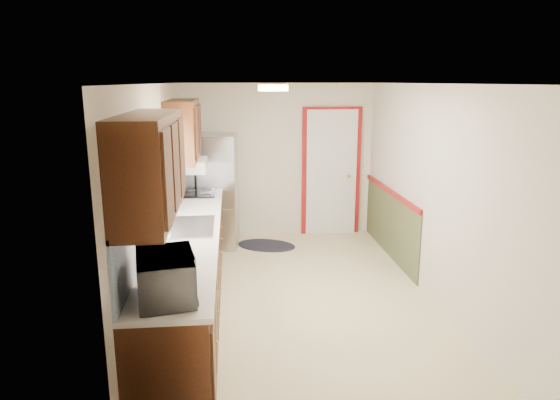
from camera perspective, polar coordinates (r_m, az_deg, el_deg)
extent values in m
cube|color=beige|center=(5.84, 2.12, -11.12)|extent=(3.20, 5.20, 0.12)
cube|color=white|center=(5.31, 2.35, 13.15)|extent=(3.20, 5.20, 0.12)
cube|color=beige|center=(7.89, -0.24, 4.50)|extent=(3.20, 0.10, 2.40)
cube|color=beige|center=(3.11, 8.57, -9.96)|extent=(3.20, 0.10, 2.40)
cube|color=beige|center=(5.46, -13.58, 0.07)|extent=(0.10, 5.20, 2.40)
cube|color=beige|center=(5.84, 16.96, 0.74)|extent=(0.10, 5.20, 2.40)
cube|color=#3A1B0D|center=(5.36, -10.36, -8.42)|extent=(0.60, 4.00, 0.90)
cube|color=white|center=(5.20, -10.41, -3.61)|extent=(0.63, 4.00, 0.04)
cube|color=#5991D9|center=(5.16, -13.90, -0.53)|extent=(0.02, 4.00, 0.55)
cube|color=#3A1B0D|center=(3.76, -14.69, 3.80)|extent=(0.35, 1.40, 0.75)
cube|color=#3A1B0D|center=(6.42, -11.01, 7.82)|extent=(0.35, 1.20, 0.75)
cube|color=white|center=(5.18, -13.96, 4.09)|extent=(0.02, 1.00, 0.90)
cube|color=#BA6A22|center=(5.13, -13.68, 7.97)|extent=(0.05, 1.12, 0.24)
cube|color=#B7B7BC|center=(5.29, -10.39, -3.04)|extent=(0.52, 0.82, 0.02)
cube|color=white|center=(6.52, -10.36, 3.94)|extent=(0.45, 0.60, 0.15)
cube|color=maroon|center=(8.02, 5.85, 3.12)|extent=(0.94, 0.05, 2.08)
cube|color=white|center=(7.99, 5.89, 3.09)|extent=(0.80, 0.04, 2.00)
cube|color=#444A29|center=(7.25, 12.45, -2.71)|extent=(0.02, 2.30, 0.90)
cube|color=maroon|center=(7.13, 12.54, 0.92)|extent=(0.04, 2.30, 0.06)
cylinder|color=#FFD88C|center=(5.08, -0.78, 12.70)|extent=(0.30, 0.30, 0.06)
imported|color=white|center=(3.58, -12.90, -8.04)|extent=(0.42, 0.62, 0.39)
cube|color=#B7B7BC|center=(7.49, -7.64, 1.06)|extent=(0.76, 0.72, 1.67)
cylinder|color=black|center=(7.16, -9.57, -0.26)|extent=(0.02, 0.02, 1.17)
ellipsoid|color=black|center=(7.57, -1.58, -5.20)|extent=(1.05, 0.88, 0.01)
cube|color=black|center=(6.84, -9.34, 0.79)|extent=(0.46, 0.55, 0.02)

